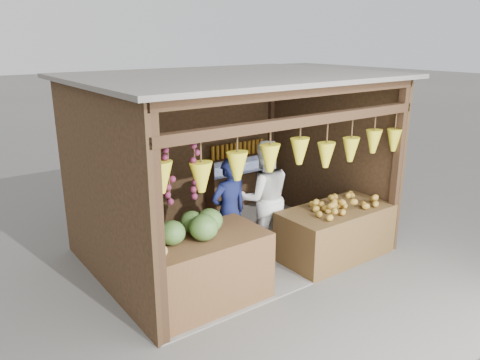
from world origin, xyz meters
The scene contains 12 objects.
ground centered at (0.00, 0.00, 0.00)m, with size 80.00×80.00×0.00m, color #514F49.
stall_structure centered at (-0.03, -0.04, 1.67)m, with size 4.30×3.30×2.66m.
back_shelf centered at (1.05, 1.28, 0.87)m, with size 1.25×0.32×1.32m.
counter_left centered at (-1.15, -1.02, 0.44)m, with size 1.53×0.85×0.87m, color #4F351A.
counter_right centered at (1.10, -1.08, 0.38)m, with size 1.71×0.85×0.76m, color #473117.
stool centered at (-1.68, 0.07, 0.17)m, with size 0.36×0.36×0.33m, color black.
man_standing centered at (-0.32, -0.36, 0.79)m, with size 0.58×0.38×1.58m, color #121946.
woman_standing centered at (0.34, -0.32, 0.87)m, with size 0.84×0.66×1.73m, color white.
vendor_seated centered at (-1.68, 0.07, 0.90)m, with size 0.56×0.36×1.14m, color brown.
melon_pile centered at (-1.20, -0.96, 1.03)m, with size 1.00×0.50×0.32m, color #1A5115, non-canonical shape.
tanfruit_pile centered at (-1.82, -1.09, 0.94)m, with size 0.34×0.40×0.13m, color #9B7547, non-canonical shape.
mango_pile centered at (1.16, -1.10, 0.87)m, with size 1.40×0.64×0.22m, color #BA5718, non-canonical shape.
Camera 1 is at (-3.81, -5.38, 3.14)m, focal length 35.00 mm.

